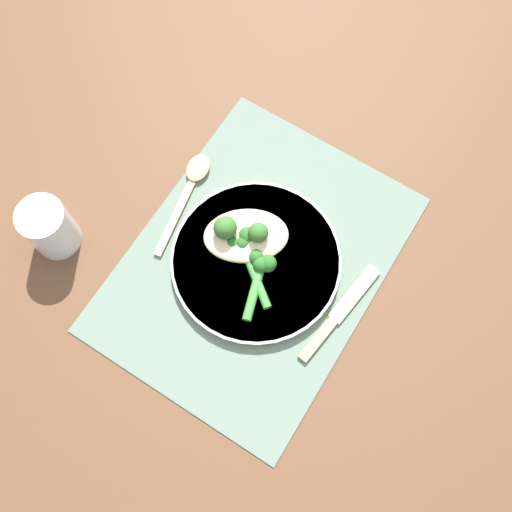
% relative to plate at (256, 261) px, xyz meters
% --- Properties ---
extents(ground_plane, '(3.00, 3.00, 0.00)m').
position_rel_plate_xyz_m(ground_plane, '(0.00, 0.00, -0.01)').
color(ground_plane, brown).
extents(placemat, '(0.46, 0.34, 0.00)m').
position_rel_plate_xyz_m(placemat, '(0.00, 0.00, -0.01)').
color(placemat, slate).
rests_on(placemat, ground_plane).
extents(plate, '(0.25, 0.25, 0.01)m').
position_rel_plate_xyz_m(plate, '(0.00, 0.00, 0.00)').
color(plate, silver).
rests_on(plate, placemat).
extents(chicken_fillet, '(0.14, 0.15, 0.02)m').
position_rel_plate_xyz_m(chicken_fillet, '(-0.02, -0.03, 0.02)').
color(chicken_fillet, beige).
rests_on(chicken_fillet, plate).
extents(pesto_dollop_primary, '(0.03, 0.03, 0.03)m').
position_rel_plate_xyz_m(pesto_dollop_primary, '(-0.03, -0.01, 0.04)').
color(pesto_dollop_primary, '#336628').
rests_on(pesto_dollop_primary, chicken_fillet).
extents(pesto_dollop_secondary, '(0.03, 0.03, 0.03)m').
position_rel_plate_xyz_m(pesto_dollop_secondary, '(-0.01, -0.06, 0.04)').
color(pesto_dollop_secondary, '#336628').
rests_on(pesto_dollop_secondary, chicken_fillet).
extents(broccoli_stalk_rear, '(0.09, 0.11, 0.03)m').
position_rel_plate_xyz_m(broccoli_stalk_rear, '(-0.00, -0.02, 0.02)').
color(broccoli_stalk_rear, '#3D8E38').
rests_on(broccoli_stalk_rear, plate).
extents(broccoli_stalk_left, '(0.10, 0.05, 0.03)m').
position_rel_plate_xyz_m(broccoli_stalk_left, '(0.01, 0.01, 0.02)').
color(broccoli_stalk_left, '#3D8E38').
rests_on(broccoli_stalk_left, plate).
extents(knife, '(0.17, 0.04, 0.01)m').
position_rel_plate_xyz_m(knife, '(0.00, 0.14, -0.01)').
color(knife, tan).
rests_on(knife, placemat).
extents(spoon, '(0.18, 0.05, 0.01)m').
position_rel_plate_xyz_m(spoon, '(-0.06, -0.15, -0.00)').
color(spoon, tan).
rests_on(spoon, placemat).
extents(water_glass, '(0.07, 0.07, 0.09)m').
position_rel_plate_xyz_m(water_glass, '(0.12, -0.27, 0.03)').
color(water_glass, silver).
rests_on(water_glass, ground_plane).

